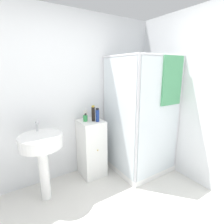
# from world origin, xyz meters

# --- Properties ---
(wall_back) EXTENTS (6.40, 0.06, 2.50)m
(wall_back) POSITION_xyz_m (0.00, 1.70, 1.25)
(wall_back) COLOR silver
(wall_back) RESTS_ON ground_plane
(shower_enclosure) EXTENTS (0.89, 0.92, 1.87)m
(shower_enclosure) POSITION_xyz_m (1.18, 1.14, 0.52)
(shower_enclosure) COLOR white
(shower_enclosure) RESTS_ON ground_plane
(vanity_cabinet) EXTENTS (0.36, 0.42, 0.91)m
(vanity_cabinet) POSITION_xyz_m (0.44, 1.47, 0.45)
(vanity_cabinet) COLOR white
(vanity_cabinet) RESTS_ON ground_plane
(sink) EXTENTS (0.52, 0.52, 1.03)m
(sink) POSITION_xyz_m (-0.32, 1.28, 0.72)
(sink) COLOR white
(sink) RESTS_ON ground_plane
(soap_dispenser) EXTENTS (0.07, 0.07, 0.12)m
(soap_dispenser) POSITION_xyz_m (0.36, 1.48, 0.96)
(soap_dispenser) COLOR green
(soap_dispenser) RESTS_ON vanity_cabinet
(shampoo_bottle_tall_black) EXTENTS (0.05, 0.05, 0.24)m
(shampoo_bottle_tall_black) POSITION_xyz_m (0.47, 1.43, 1.02)
(shampoo_bottle_tall_black) COLOR black
(shampoo_bottle_tall_black) RESTS_ON vanity_cabinet
(shampoo_bottle_blue) EXTENTS (0.06, 0.06, 0.20)m
(shampoo_bottle_blue) POSITION_xyz_m (0.51, 1.37, 1.01)
(shampoo_bottle_blue) COLOR navy
(shampoo_bottle_blue) RESTS_ON vanity_cabinet
(lotion_bottle_white) EXTENTS (0.06, 0.06, 0.18)m
(lotion_bottle_white) POSITION_xyz_m (0.41, 1.57, 0.98)
(lotion_bottle_white) COLOR white
(lotion_bottle_white) RESTS_ON vanity_cabinet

